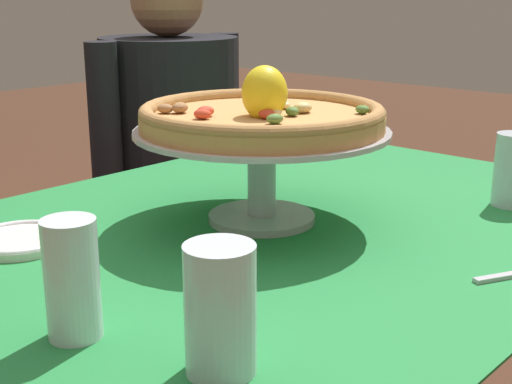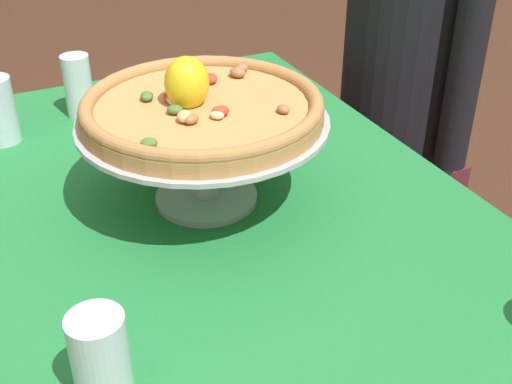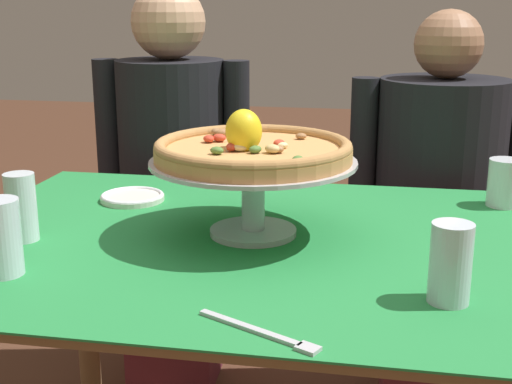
{
  "view_description": "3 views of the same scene",
  "coord_description": "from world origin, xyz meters",
  "views": [
    {
      "loc": [
        -0.86,
        -0.73,
        1.14
      ],
      "look_at": [
        0.02,
        0.07,
        0.8
      ],
      "focal_mm": 49.72,
      "sensor_mm": 36.0,
      "label": 1
    },
    {
      "loc": [
        0.92,
        -0.32,
        1.39
      ],
      "look_at": [
        0.03,
        0.1,
        0.79
      ],
      "focal_mm": 46.31,
      "sensor_mm": 36.0,
      "label": 2
    },
    {
      "loc": [
        0.24,
        -1.31,
        1.23
      ],
      "look_at": [
        -0.01,
        0.06,
        0.85
      ],
      "focal_mm": 48.55,
      "sensor_mm": 36.0,
      "label": 3
    }
  ],
  "objects": [
    {
      "name": "pizza",
      "position": [
        -0.02,
        0.03,
        0.94
      ],
      "size": [
        0.4,
        0.4,
        0.11
      ],
      "color": "tan",
      "rests_on": "pizza_stand"
    },
    {
      "name": "pizza_stand",
      "position": [
        -0.01,
        0.03,
        0.88
      ],
      "size": [
        0.42,
        0.42,
        0.16
      ],
      "color": "#B7B7C1",
      "rests_on": "dining_table"
    },
    {
      "name": "water_glass_side_left",
      "position": [
        -0.46,
        -0.09,
        0.82
      ],
      "size": [
        0.06,
        0.06,
        0.14
      ],
      "color": "silver",
      "rests_on": "dining_table"
    },
    {
      "name": "side_plate",
      "position": [
        -0.35,
        0.22,
        0.77
      ],
      "size": [
        0.15,
        0.15,
        0.02
      ],
      "color": "silver",
      "rests_on": "dining_table"
    },
    {
      "name": "dining_table",
      "position": [
        0.0,
        0.0,
        0.66
      ],
      "size": [
        1.3,
        0.95,
        0.76
      ],
      "color": "olive",
      "rests_on": "ground"
    },
    {
      "name": "water_glass_front_right",
      "position": [
        0.36,
        -0.25,
        0.82
      ],
      "size": [
        0.07,
        0.07,
        0.13
      ],
      "color": "silver",
      "rests_on": "dining_table"
    },
    {
      "name": "diner_left",
      "position": [
        -0.41,
        0.75,
        0.63
      ],
      "size": [
        0.49,
        0.35,
        1.29
      ],
      "color": "maroon",
      "rests_on": "ground"
    }
  ]
}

